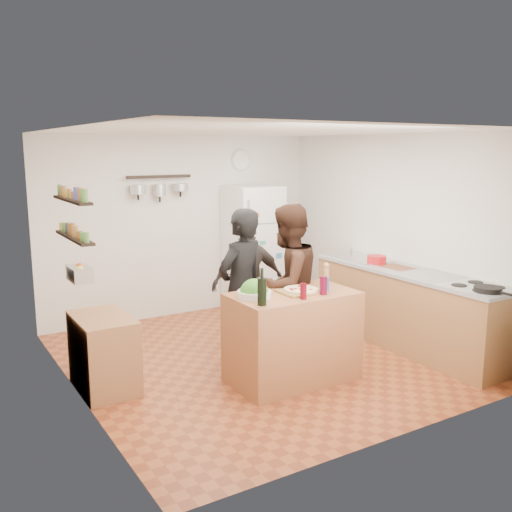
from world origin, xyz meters
TOP-DOWN VIEW (x-y plane):
  - room_shell at (0.00, 0.39)m, footprint 4.20×4.20m
  - prep_island at (-0.05, -0.69)m, footprint 1.25×0.72m
  - pizza_board at (0.03, -0.71)m, footprint 0.42×0.34m
  - pizza at (0.03, -0.71)m, footprint 0.34×0.34m
  - salad_bowl at (-0.47, -0.64)m, footprint 0.33×0.33m
  - wine_bottle at (-0.55, -0.91)m, footprint 0.08×0.08m
  - wine_glass_near at (-0.10, -0.93)m, footprint 0.06×0.06m
  - wine_glass_far at (0.17, -0.89)m, footprint 0.07×0.07m
  - pepper_mill at (0.40, -0.64)m, footprint 0.06×0.06m
  - salt_canister at (0.25, -0.81)m, footprint 0.09×0.09m
  - person_left at (-0.31, -0.11)m, footprint 0.72×0.59m
  - person_center at (0.17, -0.26)m, footprint 1.01×0.88m
  - person_back at (0.09, 0.43)m, footprint 0.93×0.46m
  - counter_run at (1.70, -0.55)m, footprint 0.63×2.63m
  - stove_top at (1.70, -1.50)m, footprint 0.60×0.62m
  - skillet at (1.60, -1.69)m, footprint 0.27×0.27m
  - sink at (1.70, 0.30)m, footprint 0.50×0.80m
  - cutting_board at (1.70, -0.35)m, footprint 0.30×0.40m
  - red_bowl at (1.65, -0.06)m, footprint 0.23×0.23m
  - fridge at (0.95, 1.75)m, footprint 0.70×0.68m
  - wall_clock at (0.95, 2.08)m, footprint 0.30×0.03m
  - spice_shelf_lower at (-1.93, 0.20)m, footprint 0.12×1.00m
  - spice_shelf_upper at (-1.93, 0.20)m, footprint 0.12×1.00m
  - produce_basket at (-1.90, 0.20)m, footprint 0.18×0.35m
  - side_table at (-1.74, 0.09)m, footprint 0.50×0.80m
  - pot_rack at (-0.35, 2.00)m, footprint 0.90×0.04m

SIDE VIEW (x-z plane):
  - side_table at x=-1.74m, z-range 0.00..0.73m
  - counter_run at x=1.70m, z-range 0.00..0.90m
  - prep_island at x=-0.05m, z-range 0.00..0.91m
  - person_back at x=0.09m, z-range 0.00..1.54m
  - person_left at x=-0.31m, z-range 0.00..1.71m
  - person_center at x=0.17m, z-range 0.00..1.75m
  - fridge at x=0.95m, z-range 0.00..1.80m
  - stove_top at x=1.70m, z-range 0.90..0.92m
  - cutting_board at x=1.70m, z-range 0.90..0.92m
  - sink at x=1.70m, z-range 0.90..0.93m
  - pizza_board at x=0.03m, z-range 0.91..0.93m
  - pizza at x=0.03m, z-range 0.93..0.95m
  - salad_bowl at x=-0.47m, z-range 0.91..0.98m
  - skillet at x=1.60m, z-range 0.92..0.97m
  - red_bowl at x=1.65m, z-range 0.92..1.02m
  - salt_canister at x=0.25m, z-range 0.91..1.05m
  - wine_glass_near at x=-0.10m, z-range 0.91..1.06m
  - wine_glass_far at x=0.17m, z-range 0.91..1.09m
  - pepper_mill at x=0.40m, z-range 0.91..1.11m
  - wine_bottle at x=-0.55m, z-range 0.91..1.17m
  - produce_basket at x=-1.90m, z-range 1.08..1.22m
  - room_shell at x=0.00m, z-range -0.85..3.35m
  - spice_shelf_lower at x=-1.93m, z-range 1.49..1.51m
  - spice_shelf_upper at x=-1.93m, z-range 1.84..1.86m
  - pot_rack at x=-0.35m, z-range 1.93..1.97m
  - wall_clock at x=0.95m, z-range 2.00..2.30m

